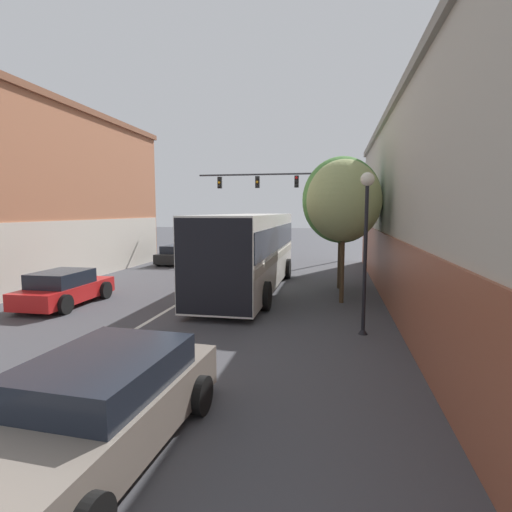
# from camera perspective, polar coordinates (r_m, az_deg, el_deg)

# --- Properties ---
(lane_center_line) EXTENTS (0.14, 42.84, 0.01)m
(lane_center_line) POSITION_cam_1_polar(r_m,az_deg,el_deg) (17.31, -7.89, -4.89)
(lane_center_line) COLOR silver
(lane_center_line) RESTS_ON ground_plane
(building_right_storefront) EXTENTS (7.26, 27.58, 7.21)m
(building_right_storefront) POSITION_cam_1_polar(r_m,az_deg,el_deg) (14.90, 32.56, 6.73)
(building_right_storefront) COLOR #B7B2A3
(building_right_storefront) RESTS_ON ground_plane
(bus) EXTENTS (2.81, 10.73, 3.25)m
(bus) POSITION_cam_1_polar(r_m,az_deg,el_deg) (16.94, -0.90, 1.16)
(bus) COLOR silver
(bus) RESTS_ON ground_plane
(hatchback_foreground) EXTENTS (2.34, 4.76, 1.36)m
(hatchback_foreground) POSITION_cam_1_polar(r_m,az_deg,el_deg) (6.31, -21.76, -19.59)
(hatchback_foreground) COLOR slate
(hatchback_foreground) RESTS_ON ground_plane
(parked_car_left_near) EXTENTS (1.93, 3.91, 1.26)m
(parked_car_left_near) POSITION_cam_1_polar(r_m,az_deg,el_deg) (15.97, -25.69, -4.22)
(parked_car_left_near) COLOR red
(parked_car_left_near) RESTS_ON ground_plane
(parked_car_left_mid) EXTENTS (2.08, 3.88, 1.20)m
(parked_car_left_mid) POSITION_cam_1_polar(r_m,az_deg,el_deg) (26.27, -11.00, 0.18)
(parked_car_left_mid) COLOR black
(parked_car_left_mid) RESTS_ON ground_plane
(parked_car_left_far) EXTENTS (2.25, 4.30, 1.29)m
(parked_car_left_far) POSITION_cam_1_polar(r_m,az_deg,el_deg) (31.46, -6.15, 1.33)
(parked_car_left_far) COLOR navy
(parked_car_left_far) RESTS_ON ground_plane
(traffic_signal_gantry) EXTENTS (9.94, 0.36, 6.20)m
(traffic_signal_gantry) POSITION_cam_1_polar(r_m,az_deg,el_deg) (27.65, 4.81, 9.11)
(traffic_signal_gantry) COLOR #333338
(traffic_signal_gantry) RESTS_ON ground_plane
(street_lamp) EXTENTS (0.37, 0.37, 4.41)m
(street_lamp) POSITION_cam_1_polar(r_m,az_deg,el_deg) (11.12, 15.43, 3.38)
(street_lamp) COLOR black
(street_lamp) RESTS_ON ground_plane
(street_tree_near) EXTENTS (2.69, 2.42, 5.23)m
(street_tree_near) POSITION_cam_1_polar(r_m,az_deg,el_deg) (14.89, 12.42, 7.69)
(street_tree_near) COLOR #4C3823
(street_tree_near) RESTS_ON ground_plane
(street_tree_far) EXTENTS (3.36, 3.03, 5.71)m
(street_tree_far) POSITION_cam_1_polar(r_m,az_deg,el_deg) (17.72, 12.13, 7.79)
(street_tree_far) COLOR #3D2D1E
(street_tree_far) RESTS_ON ground_plane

